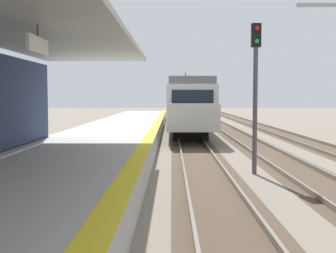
# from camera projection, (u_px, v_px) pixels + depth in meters

# --- Properties ---
(station_platform) EXTENTS (5.00, 80.00, 0.91)m
(station_platform) POSITION_uv_depth(u_px,v_px,m) (86.00, 156.00, 16.82)
(station_platform) COLOR #A8A8A3
(station_platform) RESTS_ON ground
(track_pair_nearest_platform) EXTENTS (2.34, 120.00, 0.16)m
(track_pair_nearest_platform) POSITION_uv_depth(u_px,v_px,m) (196.00, 153.00, 20.80)
(track_pair_nearest_platform) COLOR #4C3D2D
(track_pair_nearest_platform) RESTS_ON ground
(track_pair_middle) EXTENTS (2.34, 120.00, 0.16)m
(track_pair_middle) POSITION_uv_depth(u_px,v_px,m) (269.00, 153.00, 20.78)
(track_pair_middle) COLOR #4C3D2D
(track_pair_middle) RESTS_ON ground
(approaching_train) EXTENTS (2.93, 19.60, 4.76)m
(approaching_train) POSITION_uv_depth(u_px,v_px,m) (187.00, 104.00, 33.21)
(approaching_train) COLOR silver
(approaching_train) RESTS_ON ground
(rail_signal_post) EXTENTS (0.32, 0.34, 5.20)m
(rail_signal_post) POSITION_uv_depth(u_px,v_px,m) (255.00, 82.00, 15.29)
(rail_signal_post) COLOR #4C4C4C
(rail_signal_post) RESTS_ON ground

